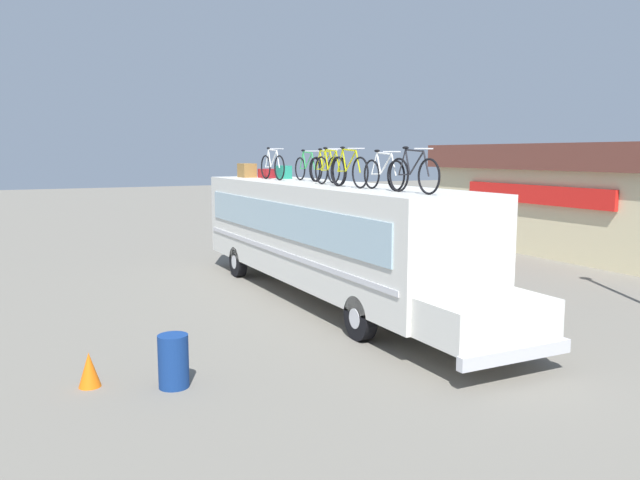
{
  "coord_description": "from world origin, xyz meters",
  "views": [
    {
      "loc": [
        15.11,
        -7.63,
        3.88
      ],
      "look_at": [
        -0.13,
        0.0,
        1.54
      ],
      "focal_mm": 35.41,
      "sensor_mm": 36.0,
      "label": 1
    }
  ],
  "objects": [
    {
      "name": "ground_plane",
      "position": [
        0.0,
        0.0,
        0.0
      ],
      "size": [
        120.0,
        120.0,
        0.0
      ],
      "primitive_type": "plane",
      "color": "slate"
    },
    {
      "name": "bus",
      "position": [
        0.2,
        0.0,
        1.78
      ],
      "size": [
        13.32,
        2.62,
        3.09
      ],
      "color": "silver",
      "rests_on": "ground"
    },
    {
      "name": "luggage_bag_1",
      "position": [
        -4.87,
        -0.35,
        3.32
      ],
      "size": [
        0.71,
        0.44,
        0.46
      ],
      "primitive_type": "cube",
      "color": "olive",
      "rests_on": "bus"
    },
    {
      "name": "luggage_bag_2",
      "position": [
        -4.14,
        0.11,
        3.23
      ],
      "size": [
        0.75,
        0.44,
        0.29
      ],
      "primitive_type": "cube",
      "color": "maroon",
      "rests_on": "bus"
    },
    {
      "name": "luggage_bag_3",
      "position": [
        -3.33,
        0.32,
        3.29
      ],
      "size": [
        0.56,
        0.32,
        0.41
      ],
      "primitive_type": "cube",
      "color": "#1E7F66",
      "rests_on": "bus"
    },
    {
      "name": "rooftop_bicycle_1",
      "position": [
        -2.71,
        -0.33,
        3.49
      ],
      "size": [
        1.84,
        0.44,
        0.98
      ],
      "color": "black",
      "rests_on": "bus"
    },
    {
      "name": "rooftop_bicycle_2",
      "position": [
        -1.44,
        0.24,
        3.47
      ],
      "size": [
        1.67,
        0.44,
        0.91
      ],
      "color": "black",
      "rests_on": "bus"
    },
    {
      "name": "rooftop_bicycle_3",
      "position": [
        -0.28,
        0.22,
        3.48
      ],
      "size": [
        1.73,
        0.44,
        0.94
      ],
      "color": "black",
      "rests_on": "bus"
    },
    {
      "name": "rooftop_bicycle_4",
      "position": [
        0.98,
        -0.27,
        3.48
      ],
      "size": [
        1.7,
        0.44,
        0.96
      ],
      "color": "black",
      "rests_on": "bus"
    },
    {
      "name": "rooftop_bicycle_5",
      "position": [
        2.13,
        -0.38,
        3.49
      ],
      "size": [
        1.79,
        0.44,
        0.96
      ],
      "color": "black",
      "rests_on": "bus"
    },
    {
      "name": "rooftop_bicycle_6",
      "position": [
        3.39,
        -0.22,
        3.46
      ],
      "size": [
        1.64,
        0.44,
        0.88
      ],
      "color": "black",
      "rests_on": "bus"
    },
    {
      "name": "rooftop_bicycle_7",
      "position": [
        4.61,
        -0.29,
        3.48
      ],
      "size": [
        1.74,
        0.44,
        0.94
      ],
      "color": "black",
      "rests_on": "bus"
    },
    {
      "name": "roadside_building",
      "position": [
        -2.39,
        13.73,
        2.18
      ],
      "size": [
        12.89,
        7.65,
        4.25
      ],
      "color": "beige",
      "rests_on": "ground"
    },
    {
      "name": "trash_bin",
      "position": [
        4.96,
        -5.28,
        0.45
      ],
      "size": [
        0.51,
        0.51,
        0.9
      ],
      "primitive_type": "cylinder",
      "color": "navy",
      "rests_on": "ground"
    },
    {
      "name": "traffic_cone",
      "position": [
        4.31,
        -6.54,
        0.3
      ],
      "size": [
        0.37,
        0.37,
        0.59
      ],
      "primitive_type": "cone",
      "color": "orange",
      "rests_on": "ground"
    }
  ]
}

